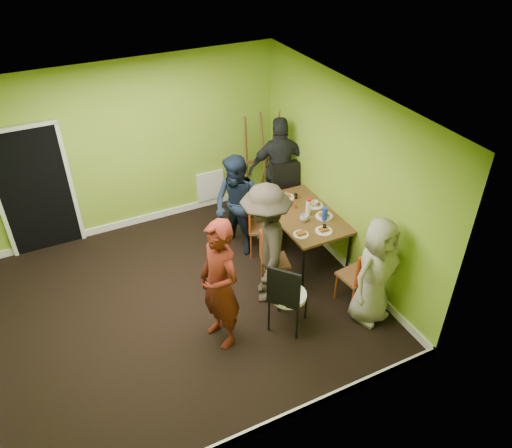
{
  "coord_description": "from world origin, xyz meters",
  "views": [
    {
      "loc": [
        -1.35,
        -5.03,
        4.91
      ],
      "look_at": [
        1.12,
        0.0,
        1.01
      ],
      "focal_mm": 35.0,
      "sensor_mm": 36.0,
      "label": 1
    }
  ],
  "objects_px": {
    "chair_left_near": "(270,257)",
    "orange_bottle": "(295,206)",
    "person_back_end": "(280,169)",
    "blue_bottle": "(325,214)",
    "easel": "(260,158)",
    "person_left_far": "(237,206)",
    "person_left_near": "(266,245)",
    "chair_back_end": "(285,182)",
    "chair_bentwood": "(287,294)",
    "person_standing": "(220,285)",
    "person_front_end": "(376,272)",
    "dining_table": "(303,217)",
    "thermos": "(308,208)",
    "chair_left_far": "(257,222)",
    "chair_front_end": "(360,274)"
  },
  "relations": [
    {
      "from": "chair_left_near",
      "to": "orange_bottle",
      "type": "xyz_separation_m",
      "value": [
        0.75,
        0.63,
        0.29
      ]
    },
    {
      "from": "person_back_end",
      "to": "blue_bottle",
      "type": "bearing_deg",
      "value": 106.81
    },
    {
      "from": "easel",
      "to": "person_left_far",
      "type": "distance_m",
      "value": 1.55
    },
    {
      "from": "orange_bottle",
      "to": "person_left_near",
      "type": "relative_size",
      "value": 0.05
    },
    {
      "from": "blue_bottle",
      "to": "chair_back_end",
      "type": "bearing_deg",
      "value": 89.91
    },
    {
      "from": "orange_bottle",
      "to": "person_left_far",
      "type": "distance_m",
      "value": 0.89
    },
    {
      "from": "chair_back_end",
      "to": "person_back_end",
      "type": "relative_size",
      "value": 0.61
    },
    {
      "from": "chair_bentwood",
      "to": "person_standing",
      "type": "height_order",
      "value": "person_standing"
    },
    {
      "from": "orange_bottle",
      "to": "person_front_end",
      "type": "height_order",
      "value": "person_front_end"
    },
    {
      "from": "person_left_far",
      "to": "orange_bottle",
      "type": "bearing_deg",
      "value": 42.66
    },
    {
      "from": "orange_bottle",
      "to": "person_left_far",
      "type": "bearing_deg",
      "value": 156.67
    },
    {
      "from": "easel",
      "to": "blue_bottle",
      "type": "relative_size",
      "value": 8.11
    },
    {
      "from": "dining_table",
      "to": "thermos",
      "type": "xyz_separation_m",
      "value": [
        0.05,
        -0.05,
        0.18
      ]
    },
    {
      "from": "chair_back_end",
      "to": "person_left_far",
      "type": "height_order",
      "value": "person_left_far"
    },
    {
      "from": "dining_table",
      "to": "person_front_end",
      "type": "distance_m",
      "value": 1.6
    },
    {
      "from": "thermos",
      "to": "chair_left_near",
      "type": "bearing_deg",
      "value": -154.69
    },
    {
      "from": "chair_left_far",
      "to": "person_left_far",
      "type": "xyz_separation_m",
      "value": [
        -0.25,
        0.18,
        0.26
      ]
    },
    {
      "from": "dining_table",
      "to": "orange_bottle",
      "type": "height_order",
      "value": "orange_bottle"
    },
    {
      "from": "chair_left_far",
      "to": "chair_front_end",
      "type": "bearing_deg",
      "value": 47.94
    },
    {
      "from": "chair_left_near",
      "to": "orange_bottle",
      "type": "relative_size",
      "value": 10.41
    },
    {
      "from": "thermos",
      "to": "person_left_near",
      "type": "relative_size",
      "value": 0.14
    },
    {
      "from": "chair_left_near",
      "to": "blue_bottle",
      "type": "bearing_deg",
      "value": 112.29
    },
    {
      "from": "thermos",
      "to": "blue_bottle",
      "type": "distance_m",
      "value": 0.27
    },
    {
      "from": "easel",
      "to": "person_left_far",
      "type": "bearing_deg",
      "value": -129.58
    },
    {
      "from": "thermos",
      "to": "person_front_end",
      "type": "xyz_separation_m",
      "value": [
        0.07,
        -1.55,
        -0.09
      ]
    },
    {
      "from": "person_standing",
      "to": "orange_bottle",
      "type": "bearing_deg",
      "value": 112.74
    },
    {
      "from": "dining_table",
      "to": "easel",
      "type": "distance_m",
      "value": 1.75
    },
    {
      "from": "person_standing",
      "to": "thermos",
      "type": "bearing_deg",
      "value": 106.23
    },
    {
      "from": "chair_front_end",
      "to": "easel",
      "type": "xyz_separation_m",
      "value": [
        0.03,
        3.06,
        0.31
      ]
    },
    {
      "from": "orange_bottle",
      "to": "chair_bentwood",
      "type": "bearing_deg",
      "value": -122.91
    },
    {
      "from": "person_left_far",
      "to": "person_front_end",
      "type": "relative_size",
      "value": 1.05
    },
    {
      "from": "chair_front_end",
      "to": "chair_bentwood",
      "type": "distance_m",
      "value": 1.11
    },
    {
      "from": "blue_bottle",
      "to": "person_standing",
      "type": "bearing_deg",
      "value": -158.09
    },
    {
      "from": "blue_bottle",
      "to": "chair_left_near",
      "type": "bearing_deg",
      "value": -170.65
    },
    {
      "from": "chair_left_near",
      "to": "person_standing",
      "type": "xyz_separation_m",
      "value": [
        -1.02,
        -0.64,
        0.4
      ]
    },
    {
      "from": "person_left_near",
      "to": "chair_left_far",
      "type": "bearing_deg",
      "value": -175.35
    },
    {
      "from": "person_left_near",
      "to": "person_front_end",
      "type": "height_order",
      "value": "person_left_near"
    },
    {
      "from": "chair_bentwood",
      "to": "person_front_end",
      "type": "relative_size",
      "value": 0.7
    },
    {
      "from": "chair_bentwood",
      "to": "orange_bottle",
      "type": "xyz_separation_m",
      "value": [
        0.96,
        1.49,
        0.19
      ]
    },
    {
      "from": "chair_left_far",
      "to": "easel",
      "type": "xyz_separation_m",
      "value": [
        0.74,
        1.38,
        0.3
      ]
    },
    {
      "from": "blue_bottle",
      "to": "person_front_end",
      "type": "distance_m",
      "value": 1.32
    },
    {
      "from": "chair_back_end",
      "to": "person_left_near",
      "type": "height_order",
      "value": "person_left_near"
    },
    {
      "from": "person_standing",
      "to": "person_back_end",
      "type": "bearing_deg",
      "value": 124.54
    },
    {
      "from": "person_left_far",
      "to": "chair_back_end",
      "type": "bearing_deg",
      "value": 85.54
    },
    {
      "from": "chair_left_near",
      "to": "blue_bottle",
      "type": "xyz_separation_m",
      "value": [
        0.98,
        0.16,
        0.35
      ]
    },
    {
      "from": "chair_back_end",
      "to": "blue_bottle",
      "type": "distance_m",
      "value": 1.19
    },
    {
      "from": "thermos",
      "to": "chair_back_end",
      "type": "bearing_deg",
      "value": 81.61
    },
    {
      "from": "person_left_near",
      "to": "easel",
      "type": "bearing_deg",
      "value": 179.36
    },
    {
      "from": "chair_front_end",
      "to": "easel",
      "type": "relative_size",
      "value": 0.56
    },
    {
      "from": "chair_front_end",
      "to": "thermos",
      "type": "bearing_deg",
      "value": 85.25
    }
  ]
}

